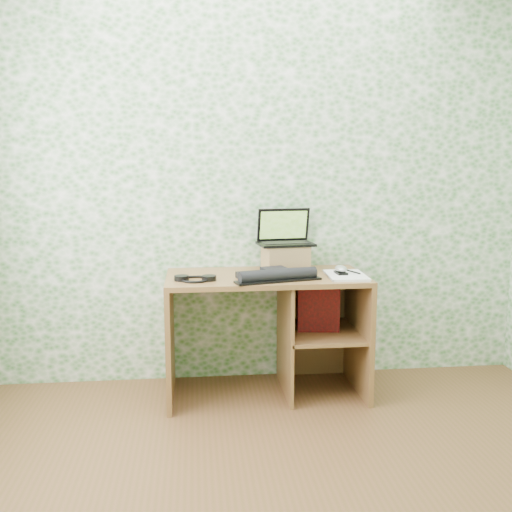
{
  "coord_description": "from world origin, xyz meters",
  "views": [
    {
      "loc": [
        -0.43,
        -1.92,
        1.42
      ],
      "look_at": [
        -0.07,
        1.39,
        0.88
      ],
      "focal_mm": 40.0,
      "sensor_mm": 36.0,
      "label": 1
    }
  ],
  "objects": [
    {
      "name": "pen",
      "position": [
        0.52,
        1.4,
        0.77
      ],
      "size": [
        0.06,
        0.15,
        0.01
      ],
      "primitive_type": "cylinder",
      "rotation": [
        1.57,
        0.0,
        0.37
      ],
      "color": "black",
      "rests_on": "notepad"
    },
    {
      "name": "riser",
      "position": [
        0.14,
        1.58,
        0.83
      ],
      "size": [
        0.29,
        0.25,
        0.16
      ],
      "primitive_type": "cube",
      "rotation": [
        0.0,
        0.0,
        0.12
      ],
      "color": "#976B43",
      "rests_on": "desk"
    },
    {
      "name": "notepad",
      "position": [
        0.47,
        1.34,
        0.76
      ],
      "size": [
        0.24,
        0.33,
        0.01
      ],
      "primitive_type": "cube",
      "rotation": [
        0.0,
        0.0,
        -0.05
      ],
      "color": "white",
      "rests_on": "desk"
    },
    {
      "name": "mouse",
      "position": [
        0.44,
        1.36,
        0.78
      ],
      "size": [
        0.08,
        0.12,
        0.04
      ],
      "primitive_type": "ellipsoid",
      "rotation": [
        0.0,
        0.0,
        0.05
      ],
      "color": "silver",
      "rests_on": "notepad"
    },
    {
      "name": "desk",
      "position": [
        0.08,
        1.47,
        0.48
      ],
      "size": [
        1.2,
        0.6,
        0.75
      ],
      "color": "brown",
      "rests_on": "floor"
    },
    {
      "name": "laptop",
      "position": [
        0.14,
        1.62,
        0.96
      ],
      "size": [
        0.36,
        0.28,
        0.23
      ],
      "rotation": [
        0.0,
        0.0,
        0.12
      ],
      "color": "black",
      "rests_on": "riser"
    },
    {
      "name": "red_box",
      "position": [
        0.33,
        1.44,
        0.54
      ],
      "size": [
        0.26,
        0.11,
        0.31
      ],
      "primitive_type": "cube",
      "rotation": [
        0.0,
        0.0,
        -0.12
      ],
      "color": "maroon",
      "rests_on": "desk"
    },
    {
      "name": "headphones",
      "position": [
        -0.43,
        1.32,
        0.76
      ],
      "size": [
        0.24,
        0.19,
        0.03
      ],
      "rotation": [
        0.0,
        0.0,
        -0.1
      ],
      "color": "black",
      "rests_on": "desk"
    },
    {
      "name": "wall_back",
      "position": [
        0.0,
        1.75,
        1.3
      ],
      "size": [
        3.5,
        0.0,
        3.5
      ],
      "primitive_type": "plane",
      "rotation": [
        1.57,
        0.0,
        0.0
      ],
      "color": "white",
      "rests_on": "ground"
    },
    {
      "name": "keyboard",
      "position": [
        0.05,
        1.31,
        0.77
      ],
      "size": [
        0.52,
        0.37,
        0.07
      ],
      "rotation": [
        0.0,
        0.0,
        0.25
      ],
      "color": "black",
      "rests_on": "desk"
    }
  ]
}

